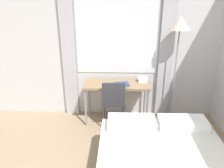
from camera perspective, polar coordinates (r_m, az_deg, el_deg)
name	(u,v)px	position (r m, az deg, el deg)	size (l,w,h in m)	color
wall_back_with_window	(102,45)	(3.96, -2.69, 10.13)	(5.27, 0.13, 2.70)	silver
desk	(117,87)	(3.85, 1.21, -0.87)	(1.15, 0.47, 0.74)	#937551
desk_chair	(114,100)	(3.75, 0.40, -4.24)	(0.42, 0.42, 0.87)	#333338
standing_lamp	(179,37)	(3.76, 17.08, 11.73)	(0.32, 0.32, 1.88)	#4C4C51
telephone	(143,79)	(3.93, 8.00, 1.20)	(0.18, 0.15, 0.10)	white
book	(122,84)	(3.76, 2.52, -0.03)	(0.28, 0.23, 0.02)	navy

